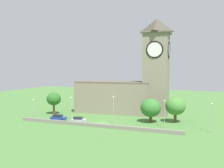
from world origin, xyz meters
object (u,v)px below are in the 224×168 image
at_px(tree_by_tower, 151,108).
at_px(church, 131,85).
at_px(streetlamp_east_mid, 165,109).
at_px(tree_riverside_west, 54,99).
at_px(car_blue, 58,118).
at_px(tree_churchyard, 175,106).
at_px(streetlamp_central, 113,106).
at_px(car_silver, 79,120).
at_px(streetlamp_east_end, 212,113).
at_px(streetlamp_west_end, 34,105).
at_px(streetlamp_west_mid, 71,105).

bearing_deg(tree_by_tower, church, 128.64).
xyz_separation_m(church, streetlamp_east_mid, (14.68, -17.70, -5.05)).
height_order(streetlamp_east_mid, tree_riverside_west, streetlamp_east_mid).
xyz_separation_m(church, car_blue, (-16.49, -19.61, -9.03)).
relative_size(tree_churchyard, tree_by_tower, 1.06).
xyz_separation_m(streetlamp_central, tree_churchyard, (15.88, 8.34, -0.47)).
distance_m(car_silver, streetlamp_east_end, 35.65).
relative_size(church, car_silver, 7.16).
xyz_separation_m(car_blue, tree_by_tower, (26.25, 7.40, 3.31)).
xyz_separation_m(car_blue, car_silver, (7.30, -0.80, -0.02)).
bearing_deg(streetlamp_east_mid, tree_by_tower, 131.89).
height_order(church, streetlamp_central, church).
bearing_deg(car_silver, tree_riverside_west, 146.97).
relative_size(car_blue, tree_riverside_west, 0.66).
bearing_deg(streetlamp_west_end, tree_by_tower, 10.80).
bearing_deg(streetlamp_central, tree_by_tower, 31.90).
relative_size(car_blue, tree_by_tower, 0.70).
bearing_deg(streetlamp_east_end, tree_churchyard, 137.86).
bearing_deg(tree_riverside_west, tree_by_tower, -2.23).
height_order(tree_churchyard, tree_riverside_west, tree_riverside_west).
xyz_separation_m(streetlamp_central, streetlamp_east_end, (25.70, -0.54, -0.35)).
distance_m(car_blue, streetlamp_east_mid, 31.49).
distance_m(car_silver, streetlamp_west_mid, 5.51).
bearing_deg(streetlamp_west_mid, tree_by_tower, 16.02).
relative_size(streetlamp_west_end, streetlamp_west_mid, 0.84).
bearing_deg(streetlamp_west_mid, streetlamp_east_mid, 2.00).
relative_size(streetlamp_west_end, streetlamp_east_mid, 0.81).
bearing_deg(streetlamp_east_end, streetlamp_west_end, -179.46).
distance_m(car_silver, tree_churchyard, 28.01).
bearing_deg(streetlamp_west_mid, streetlamp_central, 2.97).
xyz_separation_m(streetlamp_east_end, tree_by_tower, (-16.44, 6.30, -0.61)).
distance_m(car_silver, streetlamp_west_end, 16.98).
relative_size(tree_churchyard, tree_riverside_west, 1.00).
bearing_deg(streetlamp_west_end, car_blue, -3.79).
bearing_deg(tree_churchyard, tree_riverside_west, -178.19).
height_order(streetlamp_west_end, streetlamp_east_end, streetlamp_east_end).
bearing_deg(tree_riverside_west, streetlamp_east_mid, -10.01).
distance_m(streetlamp_west_end, tree_by_tower, 36.21).
bearing_deg(streetlamp_east_mid, tree_riverside_west, 169.99).
xyz_separation_m(streetlamp_east_mid, tree_riverside_west, (-38.51, 6.80, 0.22)).
bearing_deg(car_silver, streetlamp_west_end, 175.11).
height_order(church, tree_by_tower, church).
distance_m(church, streetlamp_west_mid, 23.17).
height_order(car_blue, streetlamp_east_mid, streetlamp_east_mid).
xyz_separation_m(car_blue, tree_riverside_west, (-7.33, 8.71, 4.21)).
distance_m(streetlamp_east_end, tree_churchyard, 13.23).
relative_size(car_blue, streetlamp_west_mid, 0.68).
relative_size(streetlamp_central, tree_by_tower, 1.15).
distance_m(car_silver, streetlamp_east_mid, 24.36).
xyz_separation_m(tree_churchyard, tree_by_tower, (-6.62, -2.58, -0.48)).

